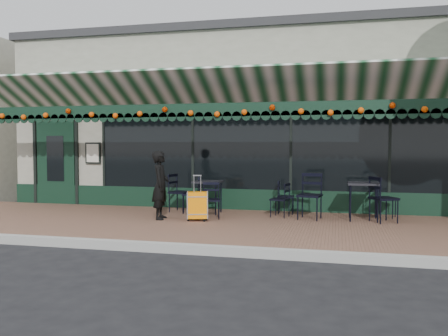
% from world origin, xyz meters
% --- Properties ---
extents(ground, '(80.00, 80.00, 0.00)m').
position_xyz_m(ground, '(0.00, 0.00, 0.00)').
color(ground, black).
rests_on(ground, ground).
extents(sidewalk, '(18.00, 4.00, 0.15)m').
position_xyz_m(sidewalk, '(0.00, 2.00, 0.07)').
color(sidewalk, brown).
rests_on(sidewalk, ground).
extents(curb, '(18.00, 0.16, 0.15)m').
position_xyz_m(curb, '(0.00, -0.08, 0.07)').
color(curb, '#9E9E99').
rests_on(curb, ground).
extents(restaurant_building, '(12.00, 9.60, 4.50)m').
position_xyz_m(restaurant_building, '(0.00, 7.84, 2.27)').
color(restaurant_building, gray).
rests_on(restaurant_building, ground).
extents(woman, '(0.43, 0.58, 1.44)m').
position_xyz_m(woman, '(-1.16, 2.18, 0.87)').
color(woman, black).
rests_on(woman, sidewalk).
extents(suitcase, '(0.46, 0.34, 0.94)m').
position_xyz_m(suitcase, '(-0.34, 2.14, 0.47)').
color(suitcase, orange).
rests_on(suitcase, sidewalk).
extents(cafe_table_a, '(0.64, 0.64, 0.79)m').
position_xyz_m(cafe_table_a, '(3.00, 3.03, 0.86)').
color(cafe_table_a, black).
rests_on(cafe_table_a, sidewalk).
extents(cafe_table_b, '(0.60, 0.60, 0.74)m').
position_xyz_m(cafe_table_b, '(-0.42, 3.22, 0.82)').
color(cafe_table_b, black).
rests_on(cafe_table_b, sidewalk).
extents(chair_a_left, '(0.45, 0.45, 0.75)m').
position_xyz_m(chair_a_left, '(1.26, 3.04, 0.53)').
color(chair_a_left, black).
rests_on(chair_a_left, sidewalk).
extents(chair_a_right, '(0.50, 0.50, 0.80)m').
position_xyz_m(chair_a_right, '(3.50, 3.51, 0.55)').
color(chair_a_right, black).
rests_on(chair_a_right, sidewalk).
extents(chair_a_front, '(0.57, 0.57, 0.98)m').
position_xyz_m(chair_a_front, '(1.90, 2.89, 0.64)').
color(chair_a_front, black).
rests_on(chair_a_front, sidewalk).
extents(chair_a_extra, '(0.64, 0.64, 0.95)m').
position_xyz_m(chair_a_extra, '(3.39, 2.84, 0.62)').
color(chair_a_extra, black).
rests_on(chair_a_extra, sidewalk).
extents(chair_b_left, '(0.53, 0.53, 0.86)m').
position_xyz_m(chair_b_left, '(-0.81, 3.19, 0.58)').
color(chair_b_left, black).
rests_on(chair_b_left, sidewalk).
extents(chair_b_right, '(0.40, 0.40, 0.76)m').
position_xyz_m(chair_b_right, '(1.33, 3.59, 0.53)').
color(chair_b_right, black).
rests_on(chair_b_right, sidewalk).
extents(chair_b_front, '(0.48, 0.48, 0.78)m').
position_xyz_m(chair_b_front, '(-0.14, 2.50, 0.54)').
color(chair_b_front, black).
rests_on(chair_b_front, sidewalk).
extents(chair_solo, '(0.53, 0.53, 0.90)m').
position_xyz_m(chair_solo, '(-1.10, 3.27, 0.60)').
color(chair_solo, black).
rests_on(chair_solo, sidewalk).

